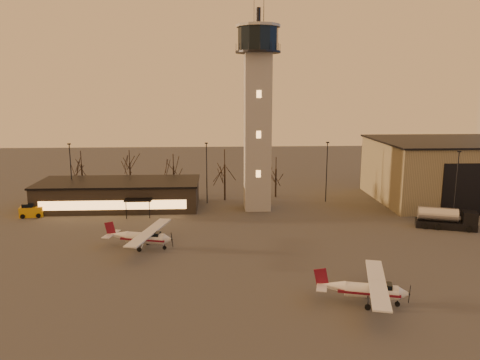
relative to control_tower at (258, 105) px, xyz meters
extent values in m
plane|color=#3E3B39|center=(0.00, -30.00, -16.33)|extent=(220.00, 220.00, 0.00)
cube|color=#A2A09A|center=(0.00, 0.00, -4.33)|extent=(4.00, 4.00, 24.00)
cylinder|color=black|center=(0.00, 0.00, 7.82)|extent=(6.80, 6.80, 0.30)
cylinder|color=black|center=(0.00, 0.00, 9.67)|extent=(6.00, 6.00, 3.40)
cylinder|color=#A2A09A|center=(0.00, 0.00, 11.57)|extent=(6.60, 6.60, 0.40)
cylinder|color=black|center=(0.00, 0.00, 12.97)|extent=(0.70, 0.70, 2.40)
cube|color=#91835F|center=(36.00, 4.00, -11.33)|extent=(30.00, 20.00, 10.00)
cube|color=black|center=(36.00, 4.00, -6.18)|extent=(30.60, 20.60, 0.30)
cube|color=black|center=(-22.00, 2.00, -14.33)|extent=(25.00, 10.00, 4.00)
cube|color=black|center=(-22.00, 2.00, -12.18)|extent=(25.40, 10.40, 0.30)
cube|color=#E69B50|center=(-22.00, -3.02, -14.73)|extent=(22.00, 0.08, 1.40)
cube|color=black|center=(-18.00, -4.00, -13.73)|extent=(4.00, 2.00, 0.20)
cylinder|color=black|center=(-30.00, 4.00, -11.33)|extent=(0.16, 0.16, 10.00)
cube|color=black|center=(-30.00, 4.00, -6.28)|extent=(0.50, 0.25, 0.18)
cylinder|color=black|center=(-8.00, 4.00, -11.33)|extent=(0.16, 0.16, 10.00)
cube|color=black|center=(-8.00, 4.00, -6.28)|extent=(0.50, 0.25, 0.18)
cylinder|color=black|center=(12.00, 4.00, -11.33)|extent=(0.16, 0.16, 10.00)
cube|color=black|center=(12.00, 4.00, -6.28)|extent=(0.50, 0.25, 0.18)
cylinder|color=black|center=(28.00, -8.00, -11.33)|extent=(0.16, 0.16, 10.00)
cube|color=black|center=(28.00, -8.00, -6.28)|extent=(0.50, 0.25, 0.18)
cylinder|color=black|center=(-30.00, 10.00, -13.46)|extent=(0.28, 0.28, 5.74)
cylinder|color=black|center=(-14.00, 10.00, -13.70)|extent=(0.28, 0.28, 5.25)
cylinder|color=black|center=(-5.00, 6.00, -13.25)|extent=(0.28, 0.28, 6.16)
cylinder|color=black|center=(4.00, 8.00, -13.84)|extent=(0.28, 0.28, 4.97)
cylinder|color=black|center=(-22.00, 12.00, -13.53)|extent=(0.28, 0.28, 5.60)
cylinder|color=silver|center=(7.19, -33.94, -15.08)|extent=(4.77, 2.44, 1.30)
cone|color=silver|center=(9.79, -34.64, -15.08)|extent=(1.19, 1.43, 1.24)
cone|color=silver|center=(3.91, -33.06, -14.93)|extent=(2.60, 1.68, 1.10)
cube|color=black|center=(8.15, -34.20, -14.63)|extent=(1.72, 1.40, 0.70)
cube|color=#5B0D1C|center=(6.99, -33.89, -15.13)|extent=(5.55, 2.69, 0.22)
cube|color=silver|center=(7.67, -34.07, -14.30)|extent=(4.29, 10.99, 0.14)
cube|color=silver|center=(3.04, -32.83, -14.83)|extent=(1.72, 3.41, 0.08)
cube|color=#5B0D1C|center=(2.95, -32.80, -14.13)|extent=(1.36, 0.44, 1.69)
cylinder|color=beige|center=(-14.94, -18.09, -15.05)|extent=(4.88, 2.41, 1.33)
cone|color=beige|center=(-12.27, -18.75, -15.05)|extent=(1.20, 1.45, 1.27)
cone|color=beige|center=(-18.31, -17.26, -14.90)|extent=(2.65, 1.68, 1.12)
cube|color=black|center=(-13.95, -18.34, -14.59)|extent=(1.74, 1.41, 0.71)
cube|color=#590C1B|center=(-15.14, -18.04, -15.10)|extent=(5.68, 2.65, 0.22)
cube|color=beige|center=(-14.45, -18.21, -14.25)|extent=(4.18, 11.27, 0.14)
cube|color=beige|center=(-19.20, -17.04, -14.79)|extent=(1.70, 3.49, 0.08)
cube|color=#590C1B|center=(-19.30, -17.01, -14.08)|extent=(1.40, 0.42, 1.73)
cube|color=black|center=(24.87, -11.96, -15.82)|extent=(8.04, 4.59, 1.00)
cube|color=black|center=(27.63, -12.91, -14.59)|extent=(2.41, 2.58, 1.64)
cube|color=black|center=(28.24, -13.12, -14.32)|extent=(0.65, 1.67, 0.91)
cylinder|color=silver|center=(23.84, -11.61, -14.41)|extent=(5.45, 3.47, 1.91)
cube|color=orange|center=(-34.00, -3.00, -15.56)|extent=(3.49, 2.19, 1.53)
cube|color=black|center=(-34.43, -3.06, -14.69)|extent=(1.73, 1.73, 0.87)
camera|label=1|loc=(-6.40, -71.99, 2.59)|focal=35.00mm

